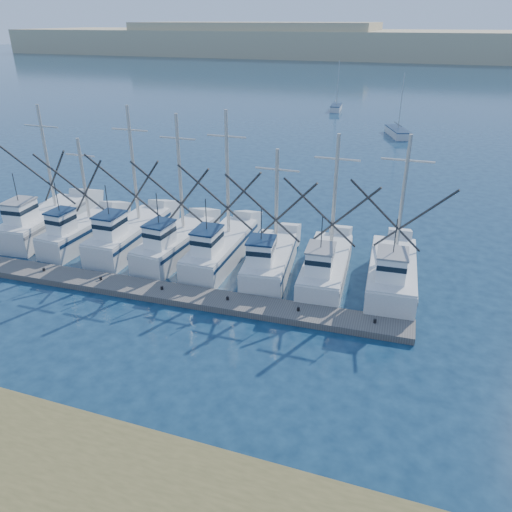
# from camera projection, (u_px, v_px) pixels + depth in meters

# --- Properties ---
(ground) EXTENTS (500.00, 500.00, 0.00)m
(ground) POSITION_uv_depth(u_px,v_px,m) (241.00, 385.00, 21.70)
(ground) COLOR #0C2137
(ground) RESTS_ON ground
(floating_dock) EXTENTS (28.07, 3.03, 0.37)m
(floating_dock) POSITION_uv_depth(u_px,v_px,m) (162.00, 292.00, 28.70)
(floating_dock) COLOR #5A5651
(floating_dock) RESTS_ON ground
(dune_ridge) EXTENTS (360.00, 60.00, 10.00)m
(dune_ridge) POSITION_uv_depth(u_px,v_px,m) (427.00, 45.00, 198.56)
(dune_ridge) COLOR tan
(dune_ridge) RESTS_ON ground
(trawler_fleet) EXTENTS (28.01, 8.17, 9.50)m
(trawler_fleet) POSITION_uv_depth(u_px,v_px,m) (196.00, 247.00, 32.45)
(trawler_fleet) COLOR silver
(trawler_fleet) RESTS_ON ground
(sailboat_near) EXTENTS (3.97, 6.40, 8.10)m
(sailboat_near) POSITION_uv_depth(u_px,v_px,m) (397.00, 132.00, 67.50)
(sailboat_near) COLOR silver
(sailboat_near) RESTS_ON ground
(sailboat_far) EXTENTS (2.03, 4.85, 8.10)m
(sailboat_far) POSITION_uv_depth(u_px,v_px,m) (336.00, 108.00, 86.01)
(sailboat_far) COLOR silver
(sailboat_far) RESTS_ON ground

